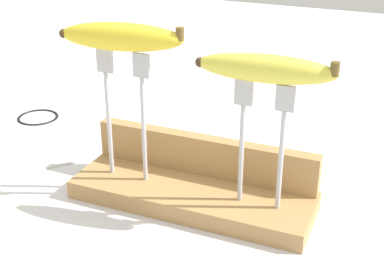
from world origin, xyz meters
TOP-DOWN VIEW (x-y plane):
  - ground_plane at (0.00, 0.00)m, footprint 3.00×3.00m
  - wooden_board at (0.00, 0.00)m, footprint 0.37×0.12m
  - board_backstop at (0.00, 0.05)m, footprint 0.37×0.02m
  - fork_stand_left at (-0.11, -0.01)m, footprint 0.09×0.01m
  - fork_stand_right at (0.11, -0.01)m, footprint 0.08×0.01m
  - banana_raised_left at (-0.11, -0.01)m, footprint 0.19×0.07m
  - banana_raised_right at (0.11, -0.01)m, footprint 0.19×0.05m
  - fork_fallen_near at (-0.30, -0.02)m, footprint 0.12×0.14m
  - wire_coil at (-0.43, 0.19)m, footprint 0.09×0.09m

SIDE VIEW (x-z plane):
  - ground_plane at x=0.00m, z-range 0.00..0.00m
  - wire_coil at x=-0.43m, z-range 0.00..0.01m
  - fork_fallen_near at x=-0.30m, z-range 0.00..0.01m
  - wooden_board at x=0.00m, z-range 0.00..0.03m
  - board_backstop at x=0.00m, z-range 0.03..0.09m
  - fork_stand_right at x=0.11m, z-range 0.05..0.23m
  - fork_stand_left at x=-0.11m, z-range 0.05..0.25m
  - banana_raised_right at x=0.11m, z-range 0.22..0.26m
  - banana_raised_left at x=-0.11m, z-range 0.23..0.28m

